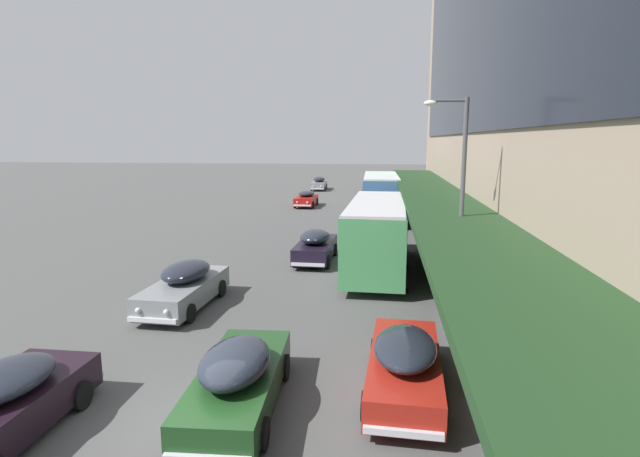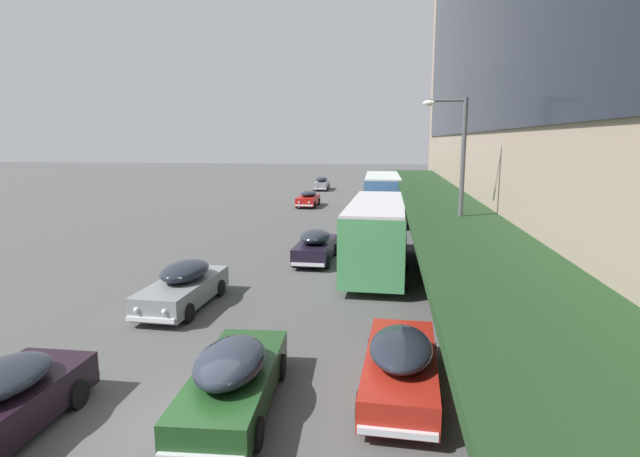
{
  "view_description": "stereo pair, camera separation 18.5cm",
  "coord_description": "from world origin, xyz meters",
  "px_view_note": "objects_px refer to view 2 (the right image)",
  "views": [
    {
      "loc": [
        3.83,
        -9.19,
        5.91
      ],
      "look_at": [
        0.94,
        13.97,
        1.8
      ],
      "focal_mm": 28.0,
      "sensor_mm": 36.0,
      "label": 1
    },
    {
      "loc": [
        4.01,
        -9.17,
        5.91
      ],
      "look_at": [
        0.94,
        13.97,
        1.8
      ],
      "focal_mm": 28.0,
      "sensor_mm": 36.0,
      "label": 2
    }
  ],
  "objects_px": {
    "transit_bus_kerbside_front": "(377,231)",
    "sedan_oncoming_front": "(308,199)",
    "sedan_lead_mid": "(401,363)",
    "street_lamp": "(457,188)",
    "sedan_second_near": "(316,246)",
    "sedan_trailing_mid": "(322,183)",
    "fire_hydrant": "(498,389)",
    "sedan_trailing_near": "(184,285)",
    "sedan_oncoming_rear": "(233,377)",
    "pedestrian_at_kerb": "(544,334)",
    "vw_van": "(382,192)",
    "transit_bus_kerbside_rear": "(382,194)"
  },
  "relations": [
    {
      "from": "transit_bus_kerbside_front",
      "to": "sedan_second_near",
      "type": "height_order",
      "value": "transit_bus_kerbside_front"
    },
    {
      "from": "sedan_oncoming_front",
      "to": "sedan_lead_mid",
      "type": "bearing_deg",
      "value": -77.45
    },
    {
      "from": "sedan_lead_mid",
      "to": "pedestrian_at_kerb",
      "type": "distance_m",
      "value": 3.76
    },
    {
      "from": "sedan_trailing_near",
      "to": "pedestrian_at_kerb",
      "type": "distance_m",
      "value": 11.87
    },
    {
      "from": "transit_bus_kerbside_front",
      "to": "sedan_lead_mid",
      "type": "relative_size",
      "value": 1.88
    },
    {
      "from": "sedan_lead_mid",
      "to": "pedestrian_at_kerb",
      "type": "xyz_separation_m",
      "value": [
        3.54,
        1.18,
        0.44
      ]
    },
    {
      "from": "sedan_oncoming_rear",
      "to": "sedan_second_near",
      "type": "height_order",
      "value": "sedan_second_near"
    },
    {
      "from": "sedan_oncoming_front",
      "to": "pedestrian_at_kerb",
      "type": "xyz_separation_m",
      "value": [
        10.99,
        -32.29,
        0.47
      ]
    },
    {
      "from": "vw_van",
      "to": "fire_hydrant",
      "type": "relative_size",
      "value": 6.58
    },
    {
      "from": "sedan_oncoming_rear",
      "to": "vw_van",
      "type": "distance_m",
      "value": 38.43
    },
    {
      "from": "sedan_second_near",
      "to": "street_lamp",
      "type": "xyz_separation_m",
      "value": [
        5.8,
        -6.31,
        3.53
      ]
    },
    {
      "from": "sedan_trailing_near",
      "to": "sedan_lead_mid",
      "type": "xyz_separation_m",
      "value": [
        7.58,
        -5.31,
        -0.05
      ]
    },
    {
      "from": "sedan_trailing_near",
      "to": "sedan_oncoming_rear",
      "type": "distance_m",
      "value": 7.64
    },
    {
      "from": "transit_bus_kerbside_front",
      "to": "sedan_oncoming_front",
      "type": "height_order",
      "value": "transit_bus_kerbside_front"
    },
    {
      "from": "sedan_trailing_near",
      "to": "sedan_trailing_mid",
      "type": "xyz_separation_m",
      "value": [
        -0.67,
        43.86,
        -0.0
      ]
    },
    {
      "from": "sedan_second_near",
      "to": "transit_bus_kerbside_rear",
      "type": "bearing_deg",
      "value": 77.08
    },
    {
      "from": "sedan_second_near",
      "to": "sedan_trailing_mid",
      "type": "bearing_deg",
      "value": 96.92
    },
    {
      "from": "transit_bus_kerbside_rear",
      "to": "sedan_oncoming_front",
      "type": "relative_size",
      "value": 2.1
    },
    {
      "from": "sedan_trailing_near",
      "to": "sedan_lead_mid",
      "type": "relative_size",
      "value": 0.99
    },
    {
      "from": "sedan_second_near",
      "to": "street_lamp",
      "type": "height_order",
      "value": "street_lamp"
    },
    {
      "from": "sedan_oncoming_front",
      "to": "pedestrian_at_kerb",
      "type": "bearing_deg",
      "value": -71.21
    },
    {
      "from": "sedan_trailing_near",
      "to": "vw_van",
      "type": "xyz_separation_m",
      "value": [
        6.74,
        31.74,
        0.31
      ]
    },
    {
      "from": "transit_bus_kerbside_front",
      "to": "fire_hydrant",
      "type": "xyz_separation_m",
      "value": [
        2.91,
        -11.83,
        -1.35
      ]
    },
    {
      "from": "sedan_trailing_mid",
      "to": "transit_bus_kerbside_rear",
      "type": "bearing_deg",
      "value": -71.75
    },
    {
      "from": "street_lamp",
      "to": "sedan_trailing_near",
      "type": "bearing_deg",
      "value": -173.61
    },
    {
      "from": "transit_bus_kerbside_rear",
      "to": "vw_van",
      "type": "xyz_separation_m",
      "value": [
        -0.13,
        10.76,
        -0.86
      ]
    },
    {
      "from": "vw_van",
      "to": "pedestrian_at_kerb",
      "type": "xyz_separation_m",
      "value": [
        4.38,
        -35.87,
        0.08
      ]
    },
    {
      "from": "sedan_trailing_mid",
      "to": "sedan_second_near",
      "type": "height_order",
      "value": "sedan_second_near"
    },
    {
      "from": "sedan_lead_mid",
      "to": "sedan_second_near",
      "type": "distance_m",
      "value": 13.25
    },
    {
      "from": "transit_bus_kerbside_front",
      "to": "sedan_trailing_near",
      "type": "xyz_separation_m",
      "value": [
        -6.79,
        -6.0,
        -1.06
      ]
    },
    {
      "from": "sedan_oncoming_front",
      "to": "sedan_second_near",
      "type": "relative_size",
      "value": 0.96
    },
    {
      "from": "sedan_lead_mid",
      "to": "sedan_oncoming_front",
      "type": "bearing_deg",
      "value": 102.55
    },
    {
      "from": "sedan_oncoming_rear",
      "to": "pedestrian_at_kerb",
      "type": "height_order",
      "value": "pedestrian_at_kerb"
    },
    {
      "from": "sedan_trailing_mid",
      "to": "sedan_second_near",
      "type": "distance_m",
      "value": 36.76
    },
    {
      "from": "sedan_lead_mid",
      "to": "sedan_trailing_mid",
      "type": "relative_size",
      "value": 0.99
    },
    {
      "from": "sedan_oncoming_rear",
      "to": "sedan_trailing_mid",
      "type": "distance_m",
      "value": 50.65
    },
    {
      "from": "transit_bus_kerbside_rear",
      "to": "sedan_trailing_near",
      "type": "distance_m",
      "value": 22.11
    },
    {
      "from": "pedestrian_at_kerb",
      "to": "fire_hydrant",
      "type": "height_order",
      "value": "pedestrian_at_kerb"
    },
    {
      "from": "sedan_second_near",
      "to": "sedan_oncoming_rear",
      "type": "bearing_deg",
      "value": -89.45
    },
    {
      "from": "transit_bus_kerbside_front",
      "to": "vw_van",
      "type": "bearing_deg",
      "value": 90.1
    },
    {
      "from": "fire_hydrant",
      "to": "transit_bus_kerbside_rear",
      "type": "bearing_deg",
      "value": 96.02
    },
    {
      "from": "sedan_lead_mid",
      "to": "street_lamp",
      "type": "bearing_deg",
      "value": 72.81
    },
    {
      "from": "sedan_second_near",
      "to": "pedestrian_at_kerb",
      "type": "bearing_deg",
      "value": -57.38
    },
    {
      "from": "transit_bus_kerbside_front",
      "to": "transit_bus_kerbside_rear",
      "type": "bearing_deg",
      "value": 89.67
    },
    {
      "from": "transit_bus_kerbside_front",
      "to": "sedan_oncoming_rear",
      "type": "relative_size",
      "value": 1.89
    },
    {
      "from": "sedan_trailing_near",
      "to": "sedan_second_near",
      "type": "xyz_separation_m",
      "value": [
        3.76,
        7.38,
        -0.0
      ]
    },
    {
      "from": "transit_bus_kerbside_front",
      "to": "sedan_oncoming_rear",
      "type": "bearing_deg",
      "value": -102.98
    },
    {
      "from": "transit_bus_kerbside_front",
      "to": "street_lamp",
      "type": "xyz_separation_m",
      "value": [
        2.77,
        -4.93,
        2.47
      ]
    },
    {
      "from": "fire_hydrant",
      "to": "sedan_second_near",
      "type": "bearing_deg",
      "value": 114.23
    },
    {
      "from": "vw_van",
      "to": "sedan_second_near",
      "type": "bearing_deg",
      "value": -96.99
    }
  ]
}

